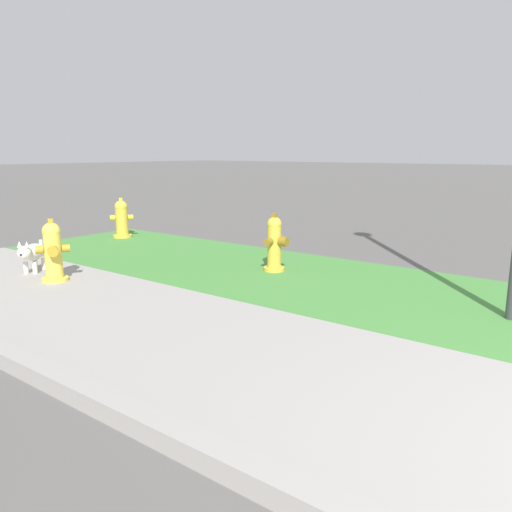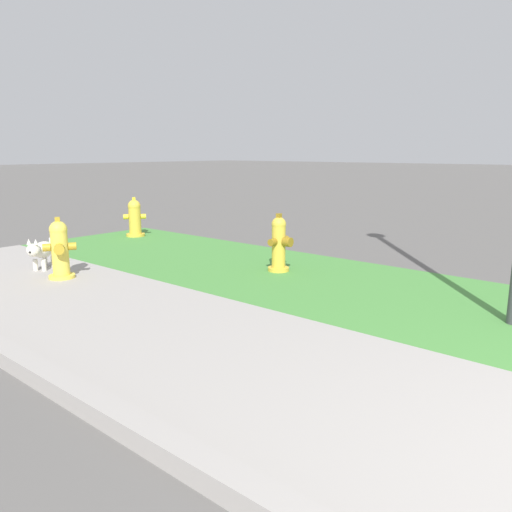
% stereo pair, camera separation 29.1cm
% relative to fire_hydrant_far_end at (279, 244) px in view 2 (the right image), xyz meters
% --- Properties ---
extents(fire_hydrant_far_end, '(0.32, 0.36, 0.74)m').
position_rel_fire_hydrant_far_end_xyz_m(fire_hydrant_far_end, '(0.00, 0.00, 0.00)').
color(fire_hydrant_far_end, gold).
rests_on(fire_hydrant_far_end, ground).
extents(fire_hydrant_mid_block, '(0.35, 0.37, 0.74)m').
position_rel_fire_hydrant_far_end_xyz_m(fire_hydrant_mid_block, '(-1.74, -1.99, 0.00)').
color(fire_hydrant_mid_block, yellow).
rests_on(fire_hydrant_mid_block, ground).
extents(fire_hydrant_across_street, '(0.37, 0.37, 0.70)m').
position_rel_fire_hydrant_far_end_xyz_m(fire_hydrant_across_street, '(-3.60, 0.45, -0.02)').
color(fire_hydrant_across_street, gold).
rests_on(fire_hydrant_across_street, ground).
extents(small_white_dog, '(0.40, 0.48, 0.44)m').
position_rel_fire_hydrant_far_end_xyz_m(small_white_dog, '(-2.35, -1.91, -0.10)').
color(small_white_dog, silver).
rests_on(small_white_dog, ground).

